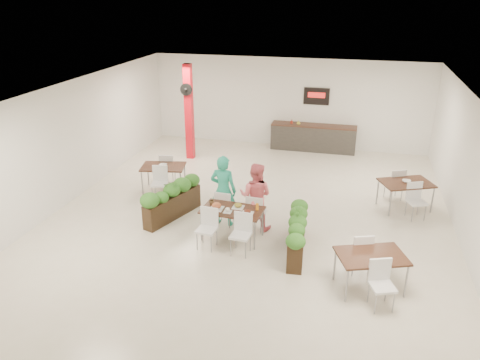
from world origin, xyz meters
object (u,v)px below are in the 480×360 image
Objects in this scene: planter_left at (172,199)px; side_table_b at (406,186)px; service_counter at (313,137)px; diner_woman at (255,196)px; red_column at (189,111)px; side_table_c at (371,260)px; planter_right at (297,231)px; side_table_a at (163,170)px; main_table at (232,214)px; diner_man at (223,191)px.

planter_left is 6.09m from side_table_b.
diner_woman is at bearing -96.70° from service_counter.
planter_left is (-2.89, -6.27, 0.02)m from service_counter.
red_column is at bearing -49.35° from diner_woman.
planter_right is at bearing 124.57° from side_table_c.
planter_left is 1.80m from side_table_a.
main_table is 1.56m from planter_right.
planter_right is at bearing -154.66° from side_table_b.
red_column is at bearing -56.66° from diner_man.
planter_right is (0.40, -7.14, 0.01)m from service_counter.
planter_right is at bearing -86.81° from service_counter.
red_column reaches higher than diner_woman.
main_table is 0.84× the size of planter_right.
main_table is 1.02× the size of side_table_a.
service_counter is 5.13m from side_table_b.
service_counter is at bearing 25.00° from red_column.
side_table_a is at bearing -30.84° from diner_man.
main_table is 1.03× the size of side_table_b.
diner_man reaches higher than side_table_a.
diner_woman is (-0.74, -6.28, 0.34)m from service_counter.
red_column reaches higher than planter_left.
diner_man is 1.07× the size of diner_woman.
side_table_a is at bearing -23.14° from diner_woman.
diner_woman reaches higher than main_table.
side_table_a is (-3.05, 1.58, -0.20)m from diner_woman.
planter_left reaches higher than side_table_b.
red_column is 1.72× the size of planter_left.
red_column is 1.92× the size of side_table_a.
red_column reaches higher than side_table_c.
side_table_b is (3.60, 2.02, -0.20)m from diner_woman.
main_table is 0.95× the size of diner_man.
planter_right is 4.84m from side_table_a.
side_table_c is (5.73, -3.50, 0.00)m from side_table_a.
red_column is 6.96m from planter_right.
diner_woman reaches higher than side_table_a.
main_table is at bearing 62.15° from diner_woman.
diner_man is at bearing -46.05° from side_table_a.
service_counter reaches higher than side_table_b.
side_table_c is at bearing -34.36° from planter_right.
planter_left reaches higher than main_table.
service_counter is 7.15m from planter_right.
service_counter reaches higher than main_table.
planter_right is (1.14, -0.86, -0.33)m from diner_woman.
main_table is at bearing 125.03° from diner_man.
service_counter reaches higher than side_table_a.
planter_right is (3.29, -0.87, -0.01)m from planter_left.
planter_left is 1.11× the size of side_table_a.
main_table is 0.80m from diner_woman.
side_table_c is (3.10, -1.26, -0.00)m from main_table.
planter_left is 5.21m from side_table_c.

